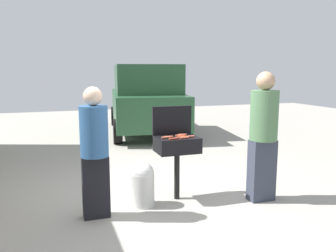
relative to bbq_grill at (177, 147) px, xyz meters
name	(u,v)px	position (x,y,z in m)	size (l,w,h in m)	color
ground_plane	(158,200)	(-0.28, 0.04, -0.78)	(24.00, 24.00, 0.00)	#9E998E
bbq_grill	(177,147)	(0.00, 0.00, 0.00)	(0.60, 0.44, 0.92)	black
grill_lid_open	(172,120)	(0.00, 0.22, 0.35)	(0.60, 0.05, 0.42)	black
hot_dog_0	(181,136)	(0.05, -0.02, 0.16)	(0.03, 0.03, 0.13)	#AD4228
hot_dog_1	(184,138)	(0.05, -0.15, 0.16)	(0.03, 0.03, 0.13)	#C6593D
hot_dog_2	(190,136)	(0.16, -0.09, 0.16)	(0.03, 0.03, 0.13)	#C6593D
hot_dog_3	(180,135)	(0.06, 0.04, 0.16)	(0.03, 0.03, 0.13)	#B74C33
hot_dog_4	(182,135)	(0.11, 0.08, 0.16)	(0.03, 0.03, 0.13)	#B74C33
hot_dog_5	(166,137)	(-0.18, -0.04, 0.16)	(0.03, 0.03, 0.13)	#C6593D
hot_dog_6	(174,139)	(-0.11, -0.16, 0.16)	(0.03, 0.03, 0.13)	#AD4228
hot_dog_7	(182,137)	(0.04, -0.10, 0.16)	(0.03, 0.03, 0.13)	#B74C33
hot_dog_8	(168,137)	(-0.14, -0.01, 0.16)	(0.03, 0.03, 0.13)	#C6593D
propane_tank	(143,183)	(-0.53, -0.09, -0.46)	(0.32, 0.32, 0.62)	silver
person_left	(95,148)	(-1.19, -0.27, 0.13)	(0.35, 0.35, 1.66)	black
person_right	(263,132)	(1.13, -0.44, 0.22)	(0.39, 0.39, 1.84)	#333847
parked_minivan	(146,99)	(1.01, 5.42, 0.25)	(2.56, 4.63, 2.02)	#234C2D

